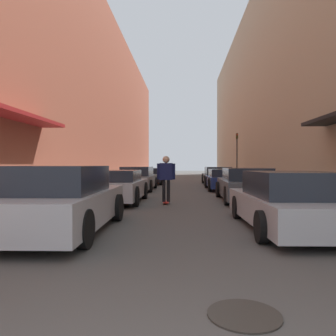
{
  "coord_description": "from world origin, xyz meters",
  "views": [
    {
      "loc": [
        0.09,
        -1.15,
        1.43
      ],
      "look_at": [
        -0.57,
        12.83,
        1.29
      ],
      "focal_mm": 35.0,
      "sensor_mm": 36.0,
      "label": 1
    }
  ],
  "objects": [
    {
      "name": "skateboarder",
      "position": [
        -0.54,
        10.76,
        1.07
      ],
      "size": [
        0.67,
        0.78,
        1.74
      ],
      "color": "#B2231E",
      "rests_on": "ground"
    },
    {
      "name": "parked_car_right_0",
      "position": [
        2.43,
        6.15,
        0.61
      ],
      "size": [
        2.02,
        4.49,
        1.28
      ],
      "color": "#B7B7BC",
      "rests_on": "ground"
    },
    {
      "name": "parked_car_right_2",
      "position": [
        2.42,
        17.5,
        0.59
      ],
      "size": [
        2.04,
        4.5,
        1.18
      ],
      "color": "navy",
      "rests_on": "ground"
    },
    {
      "name": "parked_car_left_0",
      "position": [
        -2.52,
        5.63,
        0.67
      ],
      "size": [
        2.07,
        4.54,
        1.4
      ],
      "color": "#B7B7BC",
      "rests_on": "ground"
    },
    {
      "name": "manhole_cover",
      "position": [
        0.66,
        1.95,
        0.01
      ],
      "size": [
        0.7,
        0.7,
        0.02
      ],
      "color": "#332D28",
      "rests_on": "ground"
    },
    {
      "name": "curb_strip_left",
      "position": [
        -4.42,
        24.97,
        0.06
      ],
      "size": [
        1.8,
        49.95,
        0.12
      ],
      "color": "#A3A099",
      "rests_on": "ground"
    },
    {
      "name": "building_row_right",
      "position": [
        7.32,
        24.97,
        7.27
      ],
      "size": [
        4.9,
        49.95,
        14.55
      ],
      "color": "tan",
      "rests_on": "ground"
    },
    {
      "name": "curb_strip_right",
      "position": [
        4.42,
        24.97,
        0.06
      ],
      "size": [
        1.8,
        49.95,
        0.12
      ],
      "color": "#A3A099",
      "rests_on": "ground"
    },
    {
      "name": "ground",
      "position": [
        0.0,
        19.98,
        0.0
      ],
      "size": [
        109.88,
        109.88,
        0.0
      ],
      "primitive_type": "plane",
      "color": "#4C4947"
    },
    {
      "name": "parked_car_left_1",
      "position": [
        -2.43,
        11.15,
        0.61
      ],
      "size": [
        1.98,
        4.25,
        1.22
      ],
      "color": "#B7B7BC",
      "rests_on": "ground"
    },
    {
      "name": "parked_car_left_3",
      "position": [
        -2.41,
        22.8,
        0.59
      ],
      "size": [
        2.05,
        3.94,
        1.18
      ],
      "color": "black",
      "rests_on": "ground"
    },
    {
      "name": "traffic_light",
      "position": [
        4.48,
        25.92,
        2.49
      ],
      "size": [
        0.16,
        0.22,
        3.89
      ],
      "color": "#2D2D2D",
      "rests_on": "curb_strip_right"
    },
    {
      "name": "building_row_left",
      "position": [
        -7.32,
        24.97,
        6.5
      ],
      "size": [
        4.9,
        49.95,
        13.01
      ],
      "color": "brown",
      "rests_on": "ground"
    },
    {
      "name": "parked_car_right_1",
      "position": [
        2.52,
        11.78,
        0.63
      ],
      "size": [
        1.98,
        4.69,
        1.3
      ],
      "color": "#515459",
      "rests_on": "ground"
    },
    {
      "name": "parked_car_right_3",
      "position": [
        2.56,
        22.64,
        0.62
      ],
      "size": [
        2.09,
        4.52,
        1.26
      ],
      "color": "#232326",
      "rests_on": "ground"
    },
    {
      "name": "parked_car_left_2",
      "position": [
        -2.46,
        17.09,
        0.63
      ],
      "size": [
        1.87,
        4.78,
        1.31
      ],
      "color": "gray",
      "rests_on": "ground"
    }
  ]
}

